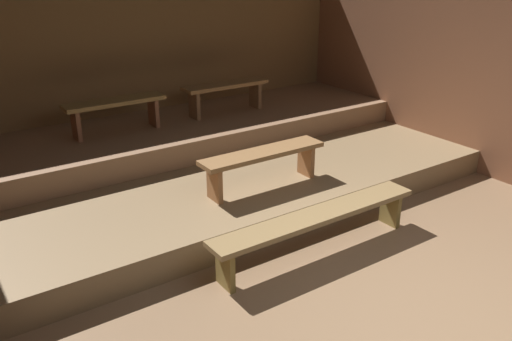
{
  "coord_description": "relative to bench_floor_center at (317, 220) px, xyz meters",
  "views": [
    {
      "loc": [
        -2.84,
        -1.81,
        2.6
      ],
      "look_at": [
        0.06,
        2.42,
        0.49
      ],
      "focal_mm": 37.06,
      "sensor_mm": 36.0,
      "label": 1
    }
  ],
  "objects": [
    {
      "name": "wall_right",
      "position": [
        3.02,
        1.05,
        0.93
      ],
      "size": [
        0.06,
        5.75,
        2.55
      ],
      "primitive_type": "cube",
      "color": "brown",
      "rests_on": "ground"
    },
    {
      "name": "platform_middle",
      "position": [
        -0.06,
        2.73,
        0.1
      ],
      "size": [
        6.08,
        1.59,
        0.29
      ],
      "primitive_type": "cube",
      "color": "#896448",
      "rests_on": "platform_lower"
    },
    {
      "name": "ground",
      "position": [
        -0.06,
        1.05,
        -0.38
      ],
      "size": [
        6.88,
        5.75,
        0.08
      ],
      "primitive_type": "cube",
      "color": "brown"
    },
    {
      "name": "platform_lower",
      "position": [
        -0.06,
        1.93,
        -0.19
      ],
      "size": [
        6.08,
        3.19,
        0.29
      ],
      "primitive_type": "cube",
      "color": "olive",
      "rests_on": "ground"
    },
    {
      "name": "wall_back",
      "position": [
        -0.06,
        3.56,
        0.93
      ],
      "size": [
        6.88,
        0.06,
        2.55
      ],
      "primitive_type": "cube",
      "color": "olive",
      "rests_on": "ground"
    },
    {
      "name": "bench_lower_center",
      "position": [
        0.08,
        0.98,
        0.28
      ],
      "size": [
        1.42,
        0.3,
        0.41
      ],
      "color": "brown",
      "rests_on": "platform_lower"
    },
    {
      "name": "bench_middle_right",
      "position": [
        0.72,
        2.77,
        0.56
      ],
      "size": [
        1.21,
        0.3,
        0.41
      ],
      "color": "olive",
      "rests_on": "platform_middle"
    },
    {
      "name": "bench_floor_center",
      "position": [
        0.0,
        0.0,
        0.0
      ],
      "size": [
        2.22,
        0.3,
        0.41
      ],
      "color": "olive",
      "rests_on": "ground"
    },
    {
      "name": "bench_middle_left",
      "position": [
        -0.83,
        2.77,
        0.56
      ],
      "size": [
        1.21,
        0.3,
        0.41
      ],
      "color": "olive",
      "rests_on": "platform_middle"
    }
  ]
}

